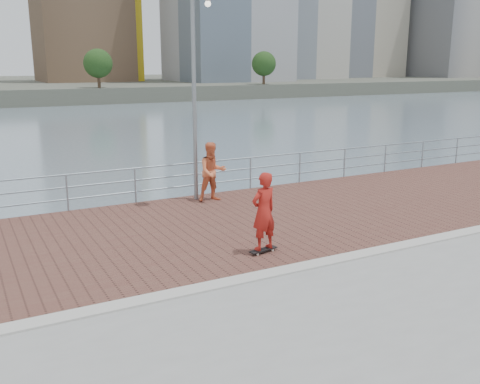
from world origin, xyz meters
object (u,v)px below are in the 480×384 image
guardrail (166,178)px  bystander (212,172)px  street_lamp (200,49)px  skateboarder (264,211)px

guardrail → bystander: 1.53m
street_lamp → bystander: 3.73m
guardrail → skateboarder: skateboarder is taller
guardrail → bystander: bystander is taller
skateboarder → bystander: size_ratio=0.97×
guardrail → skateboarder: size_ratio=21.72×
street_lamp → bystander: bearing=7.6°
street_lamp → skateboarder: 6.09m
guardrail → skateboarder: (0.18, -5.81, 0.31)m
street_lamp → skateboarder: (-0.64, -4.83, -3.65)m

